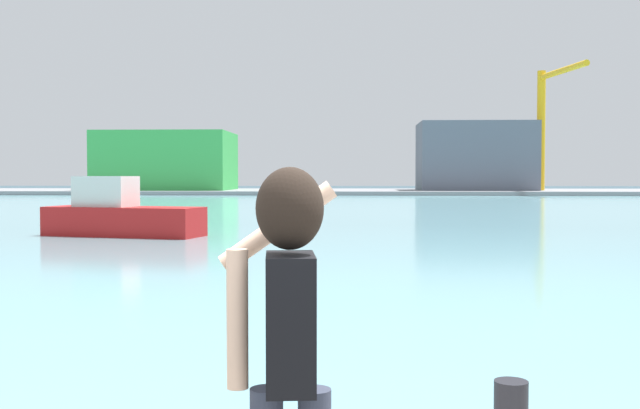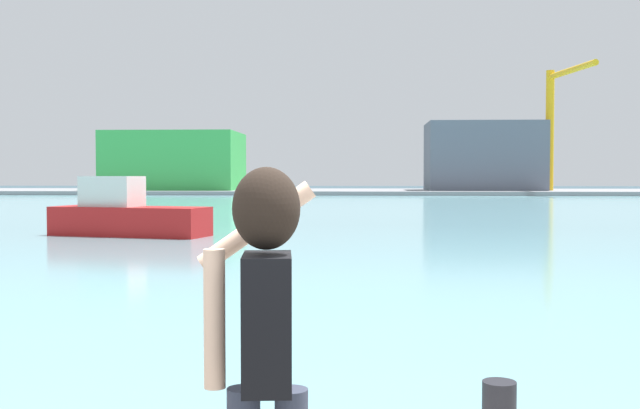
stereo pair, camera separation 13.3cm
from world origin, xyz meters
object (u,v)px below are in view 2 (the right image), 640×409
at_px(person_photographer, 265,330).
at_px(warehouse_left, 175,161).
at_px(warehouse_right, 483,156).
at_px(boat_moored, 126,215).
at_px(port_crane, 556,114).

relative_size(person_photographer, warehouse_left, 0.11).
bearing_deg(warehouse_right, boat_moored, -110.01).
distance_m(boat_moored, warehouse_right, 70.44).
bearing_deg(warehouse_left, warehouse_right, -0.86).
bearing_deg(warehouse_left, port_crane, -4.66).
bearing_deg(warehouse_left, boat_moored, -77.51).
relative_size(boat_moored, port_crane, 0.44).
xyz_separation_m(person_photographer, port_crane, (23.51, 87.77, 7.92)).
bearing_deg(warehouse_right, port_crane, -22.10).
relative_size(boat_moored, warehouse_left, 0.39).
xyz_separation_m(boat_moored, warehouse_right, (24.07, 66.09, 3.84)).
height_order(boat_moored, port_crane, port_crane).
height_order(person_photographer, boat_moored, person_photographer).
height_order(person_photographer, warehouse_right, warehouse_right).
xyz_separation_m(warehouse_right, port_crane, (7.96, -3.23, 4.94)).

